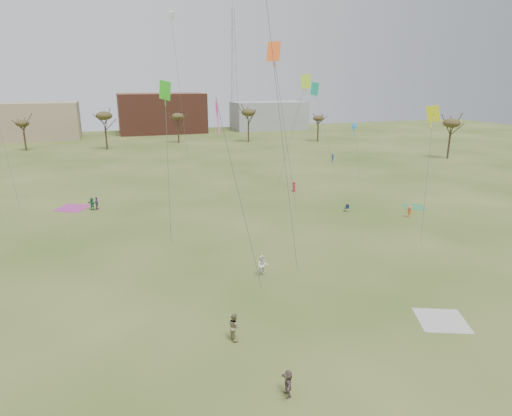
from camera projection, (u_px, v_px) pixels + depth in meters
name	position (u px, v px, depth m)	size (l,w,h in m)	color
ground	(316.00, 342.00, 27.64)	(260.00, 260.00, 0.00)	#324C17
spectator_fore_b	(235.00, 327.00, 27.66)	(0.89, 0.69, 1.83)	#827853
spectator_fore_c	(288.00, 383.00, 22.73)	(1.39, 0.44, 1.50)	brown
flyer_mid_b	(409.00, 211.00, 52.51)	(0.93, 0.54, 1.45)	orange
spectator_mid_d	(97.00, 203.00, 55.70)	(0.95, 0.40, 1.62)	#7C3887
spectator_mid_e	(263.00, 266.00, 36.71)	(0.90, 0.70, 1.86)	white
flyer_far_a	(92.00, 204.00, 55.46)	(1.54, 0.49, 1.66)	#28794B
flyer_far_b	(294.00, 187.00, 64.70)	(0.72, 0.47, 1.46)	#AB1D36
flyer_far_c	(333.00, 158.00, 88.62)	(1.03, 0.59, 1.60)	#203E94
blanket_cream	(442.00, 321.00, 30.06)	(3.21, 3.21, 0.03)	beige
blanket_plum	(73.00, 208.00, 56.49)	(3.61, 3.61, 0.03)	#A93489
blanket_olive	(414.00, 207.00, 56.96)	(2.63, 2.63, 0.03)	#308448
camp_chair_right	(346.00, 209.00, 55.01)	(0.71, 0.69, 0.87)	#131E35
kites_aloft	(212.00, 47.00, 49.11)	(53.69, 68.31, 26.26)	red
tree_line	(148.00, 122.00, 96.76)	(117.44, 49.32, 8.91)	#3A2B1E
building_tan	(17.00, 121.00, 120.18)	(32.00, 14.00, 10.00)	#937F60
building_brick	(162.00, 113.00, 136.64)	(26.00, 16.00, 12.00)	brown
building_grey	(269.00, 116.00, 145.91)	(24.00, 12.00, 9.00)	gray
radio_tower	(234.00, 70.00, 145.08)	(1.51, 1.72, 41.00)	#9EA3A8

